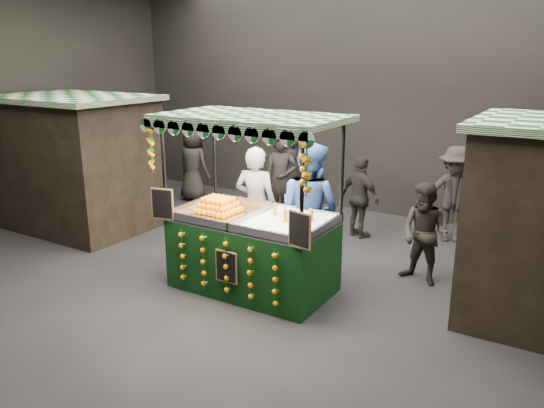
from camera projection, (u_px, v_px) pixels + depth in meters
The scene contains 13 objects.
ground at pixel (231, 292), 7.83m from camera, with size 12.00×12.00×0.00m, color black.
market_hall at pixel (225, 52), 6.91m from camera, with size 12.10×10.10×5.05m.
neighbour_stall_left at pixel (77, 162), 10.50m from camera, with size 3.00×2.20×2.60m.
juice_stall at pixel (252, 238), 7.71m from camera, with size 2.65×1.56×2.57m.
vendor_grey at pixel (256, 205), 8.72m from camera, with size 0.79×0.60×1.95m.
vendor_blue at pixel (310, 210), 8.15m from camera, with size 1.16×0.97×2.12m.
shopper_0 at pixel (281, 180), 10.74m from camera, with size 0.77×0.63×1.83m.
shopper_1 at pixel (425, 234), 7.96m from camera, with size 0.87×0.75×1.55m.
shopper_2 at pixel (360, 197), 9.98m from camera, with size 0.99×0.71×1.55m.
shopper_3 at pixel (454, 194), 9.75m from camera, with size 1.32×1.10×1.78m.
shopper_4 at pixel (193, 164), 12.52m from camera, with size 0.86×0.58×1.72m.
shopper_5 at pixel (527, 214), 8.43m from camera, with size 0.98×1.78×1.83m.
shopper_6 at pixel (291, 170), 12.19m from camera, with size 0.41×0.60×1.60m.
Camera 1 is at (4.26, -5.82, 3.37)m, focal length 35.29 mm.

